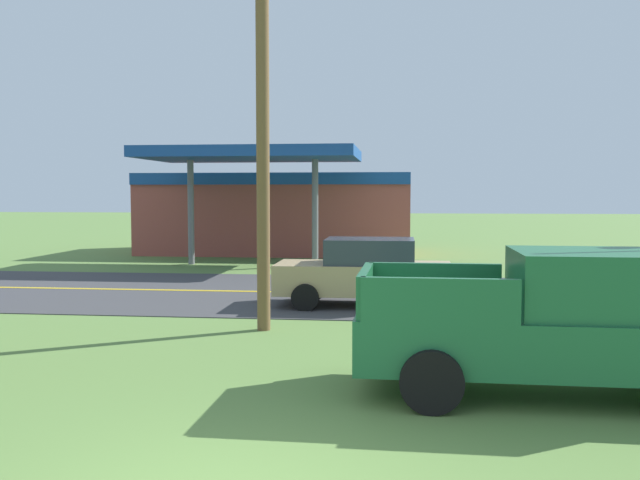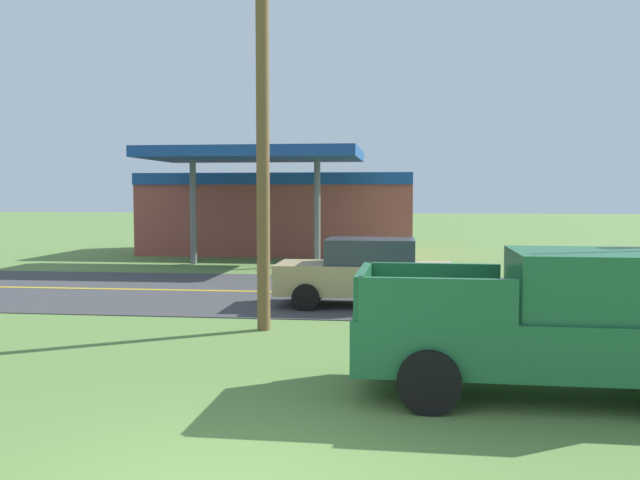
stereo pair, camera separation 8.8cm
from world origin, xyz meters
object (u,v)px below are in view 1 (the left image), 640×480
Objects in this scene: pickup_green_parked_on_lawn at (556,325)px; car_tan_mid_lane at (365,272)px; utility_pole at (262,76)px; gas_station at (278,210)px.

pickup_green_parked_on_lawn is 1.25× the size of car_tan_mid_lane.
pickup_green_parked_on_lawn is (4.78, -3.96, -4.04)m from utility_pole.
utility_pole is 5.55m from car_tan_mid_lane.
car_tan_mid_lane is (-2.91, 7.10, -0.13)m from pickup_green_parked_on_lawn.
gas_station is 15.58m from car_tan_mid_lane.
pickup_green_parked_on_lawn is 7.67m from car_tan_mid_lane.
car_tan_mid_lane is at bearing 59.27° from utility_pole.
car_tan_mid_lane is at bearing 112.27° from pickup_green_parked_on_lawn.
car_tan_mid_lane is at bearing -72.27° from gas_station.
utility_pole is 1.80× the size of pickup_green_parked_on_lawn.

